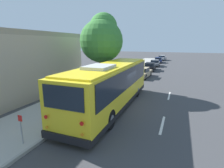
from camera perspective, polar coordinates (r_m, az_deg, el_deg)
name	(u,v)px	position (r m, az deg, el deg)	size (l,w,h in m)	color
ground_plane	(122,104)	(13.31, 3.13, -6.69)	(160.00, 160.00, 0.00)	#3D3D3F
sidewalk_slab	(77,98)	(14.89, -11.35, -4.43)	(80.00, 3.90, 0.15)	#A3A099
curb_strip	(99,101)	(13.95, -4.29, -5.43)	(80.00, 0.14, 0.15)	gray
shuttle_bus	(111,84)	(12.27, -0.23, 0.15)	(11.17, 2.76, 3.27)	yellow
parked_sedan_tan	(143,73)	(23.95, 9.99, 3.66)	(4.58, 1.92, 1.32)	tan
parked_sedan_black	(150,67)	(30.34, 12.24, 5.53)	(4.55, 1.88, 1.29)	black
parked_sedan_gray	(155,63)	(35.98, 13.81, 6.60)	(4.21, 1.92, 1.27)	slate
parked_sedan_navy	(158,60)	(42.70, 14.84, 7.54)	(4.36, 1.98, 1.26)	#19234C
parked_sedan_silver	(162,58)	(48.92, 16.01, 8.18)	(4.43, 1.94, 1.31)	#A8AAAF
street_tree	(102,38)	(16.83, -3.32, 14.67)	(3.98, 3.98, 7.14)	brown
sign_post_near	(21,129)	(8.87, -27.48, -12.94)	(0.06, 0.22, 1.35)	gray
sign_post_far	(49,113)	(9.94, -20.01, -9.02)	(0.06, 0.22, 1.46)	gray
fire_hydrant	(123,76)	(21.33, 3.72, 2.49)	(0.22, 0.22, 0.81)	gold
lane_stripe_mid	(162,125)	(10.60, 16.09, -12.64)	(2.40, 0.14, 0.01)	silver
lane_stripe_ahead	(169,96)	(16.21, 18.16, -3.65)	(2.40, 0.14, 0.01)	silver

